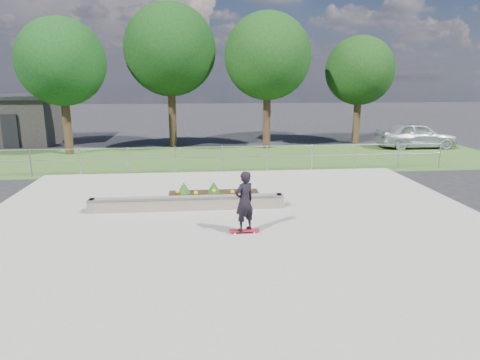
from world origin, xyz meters
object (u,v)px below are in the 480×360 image
planter_bed (214,196)px  parked_car (416,135)px  grind_ledge (188,203)px  skateboarder (244,201)px

planter_bed → parked_car: bearing=39.8°
grind_ledge → planter_bed: size_ratio=2.00×
grind_ledge → parked_car: (13.18, 11.12, 0.51)m
skateboarder → parked_car: bearing=49.0°
parked_car → grind_ledge: bearing=131.3°
grind_ledge → planter_bed: planter_bed is taller
planter_bed → parked_car: size_ratio=0.66×
skateboarder → parked_car: (11.64, 13.37, -0.15)m
grind_ledge → parked_car: parked_car is taller
planter_bed → parked_car: 16.03m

